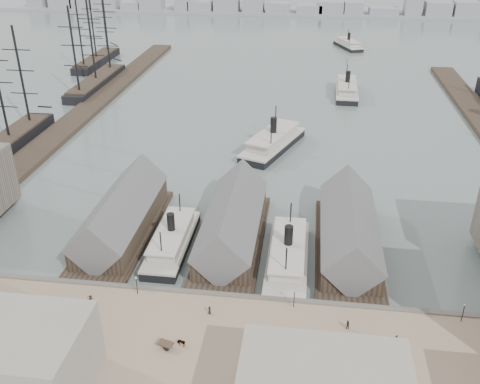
# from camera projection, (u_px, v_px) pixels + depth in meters

# --- Properties ---
(ground) EXTENTS (900.00, 900.00, 0.00)m
(ground) POSITION_uv_depth(u_px,v_px,m) (221.00, 286.00, 108.27)
(ground) COLOR slate
(ground) RESTS_ON ground
(quay) EXTENTS (180.00, 30.00, 2.00)m
(quay) POSITION_uv_depth(u_px,v_px,m) (201.00, 354.00, 90.23)
(quay) COLOR gray
(quay) RESTS_ON ground
(seawall) EXTENTS (180.00, 1.20, 2.30)m
(seawall) POSITION_uv_depth(u_px,v_px,m) (216.00, 298.00, 103.17)
(seawall) COLOR #59544C
(seawall) RESTS_ON ground
(west_wharf) EXTENTS (10.00, 220.00, 1.60)m
(west_wharf) POSITION_uv_depth(u_px,v_px,m) (88.00, 109.00, 203.71)
(west_wharf) COLOR #2D231C
(west_wharf) RESTS_ON ground
(ferry_shed_west) EXTENTS (14.00, 42.00, 12.60)m
(ferry_shed_west) POSITION_uv_depth(u_px,v_px,m) (122.00, 216.00, 123.99)
(ferry_shed_west) COLOR #2D231C
(ferry_shed_west) RESTS_ON ground
(ferry_shed_center) EXTENTS (14.00, 42.00, 12.60)m
(ferry_shed_center) POSITION_uv_depth(u_px,v_px,m) (232.00, 224.00, 120.96)
(ferry_shed_center) COLOR #2D231C
(ferry_shed_center) RESTS_ON ground
(ferry_shed_east) EXTENTS (14.00, 42.00, 12.60)m
(ferry_shed_east) POSITION_uv_depth(u_px,v_px,m) (349.00, 232.00, 117.92)
(ferry_shed_east) COLOR #2D231C
(ferry_shed_east) RESTS_ON ground
(lamp_post_near_w) EXTENTS (0.44, 0.44, 3.92)m
(lamp_post_near_w) POSITION_uv_depth(u_px,v_px,m) (136.00, 282.00, 101.69)
(lamp_post_near_w) COLOR black
(lamp_post_near_w) RESTS_ON quay
(lamp_post_near_e) EXTENTS (0.44, 0.44, 3.92)m
(lamp_post_near_e) POSITION_uv_depth(u_px,v_px,m) (294.00, 295.00, 98.19)
(lamp_post_near_e) COLOR black
(lamp_post_near_e) RESTS_ON quay
(lamp_post_far_e) EXTENTS (0.44, 0.44, 3.92)m
(lamp_post_far_e) POSITION_uv_depth(u_px,v_px,m) (464.00, 309.00, 94.69)
(lamp_post_far_e) COLOR black
(lamp_post_far_e) RESTS_ON quay
(far_shore) EXTENTS (500.00, 40.00, 15.72)m
(far_shore) POSITION_uv_depth(u_px,v_px,m) (291.00, 8.00, 400.34)
(far_shore) COLOR gray
(far_shore) RESTS_ON ground
(ferry_docked_west) EXTENTS (7.87, 26.24, 9.37)m
(ferry_docked_west) POSITION_uv_depth(u_px,v_px,m) (172.00, 240.00, 119.58)
(ferry_docked_west) COLOR black
(ferry_docked_west) RESTS_ON ground
(ferry_docked_east) EXTENTS (8.48, 28.26, 10.09)m
(ferry_docked_east) POSITION_uv_depth(u_px,v_px,m) (288.00, 255.00, 113.92)
(ferry_docked_east) COLOR black
(ferry_docked_east) RESTS_ON ground
(ferry_open_near) EXTENTS (19.96, 32.91, 11.28)m
(ferry_open_near) POSITION_uv_depth(u_px,v_px,m) (273.00, 142.00, 169.88)
(ferry_open_near) COLOR black
(ferry_open_near) RESTS_ON ground
(ferry_open_mid) EXTENTS (9.54, 29.83, 10.59)m
(ferry_open_mid) POSITION_uv_depth(u_px,v_px,m) (347.00, 89.00, 221.27)
(ferry_open_mid) COLOR black
(ferry_open_mid) RESTS_ON ground
(ferry_open_far) EXTENTS (16.29, 25.83, 8.88)m
(ferry_open_far) POSITION_uv_depth(u_px,v_px,m) (348.00, 44.00, 298.98)
(ferry_open_far) COLOR black
(ferry_open_far) RESTS_ON ground
(sailing_ship_mid) EXTENTS (8.90, 51.42, 36.58)m
(sailing_ship_mid) POSITION_uv_depth(u_px,v_px,m) (96.00, 81.00, 231.18)
(sailing_ship_mid) COLOR black
(sailing_ship_mid) RESTS_ON ground
(sailing_ship_far) EXTENTS (8.20, 45.57, 33.72)m
(sailing_ship_far) POSITION_uv_depth(u_px,v_px,m) (97.00, 59.00, 266.81)
(sailing_ship_far) COLOR black
(sailing_ship_far) RESTS_ON ground
(horse_cart_left) EXTENTS (4.71, 1.77, 1.56)m
(horse_cart_left) POSITION_uv_depth(u_px,v_px,m) (43.00, 308.00, 98.02)
(horse_cart_left) COLOR black
(horse_cart_left) RESTS_ON quay
(horse_cart_center) EXTENTS (4.91, 2.48, 1.49)m
(horse_cart_center) POSITION_uv_depth(u_px,v_px,m) (176.00, 343.00, 89.92)
(horse_cart_center) COLOR black
(horse_cart_center) RESTS_ON quay
(horse_cart_right) EXTENTS (4.63, 1.93, 1.42)m
(horse_cart_right) POSITION_uv_depth(u_px,v_px,m) (329.00, 373.00, 84.18)
(horse_cart_right) COLOR black
(horse_cart_right) RESTS_ON quay
(pedestrian_2) EXTENTS (1.15, 0.67, 1.77)m
(pedestrian_2) POSITION_uv_depth(u_px,v_px,m) (56.00, 308.00, 97.95)
(pedestrian_2) COLOR black
(pedestrian_2) RESTS_ON quay
(pedestrian_3) EXTENTS (1.02, 0.87, 1.64)m
(pedestrian_3) POSITION_uv_depth(u_px,v_px,m) (93.00, 355.00, 87.58)
(pedestrian_3) COLOR black
(pedestrian_3) RESTS_ON quay
(pedestrian_4) EXTENTS (0.79, 0.92, 1.59)m
(pedestrian_4) POSITION_uv_depth(u_px,v_px,m) (210.00, 310.00, 97.43)
(pedestrian_4) COLOR black
(pedestrian_4) RESTS_ON quay
(pedestrian_5) EXTENTS (0.69, 0.78, 1.79)m
(pedestrian_5) POSITION_uv_depth(u_px,v_px,m) (260.00, 343.00, 89.86)
(pedestrian_5) COLOR black
(pedestrian_5) RESTS_ON quay
(pedestrian_6) EXTENTS (1.02, 0.89, 1.78)m
(pedestrian_6) POSITION_uv_depth(u_px,v_px,m) (347.00, 325.00, 93.86)
(pedestrian_6) COLOR black
(pedestrian_6) RESTS_ON quay
(pedestrian_7) EXTENTS (1.21, 0.88, 1.69)m
(pedestrian_7) POSITION_uv_depth(u_px,v_px,m) (367.00, 369.00, 84.73)
(pedestrian_7) COLOR black
(pedestrian_7) RESTS_ON quay
(pedestrian_8) EXTENTS (0.96, 0.90, 1.59)m
(pedestrian_8) POSITION_uv_depth(u_px,v_px,m) (397.00, 339.00, 90.83)
(pedestrian_8) COLOR black
(pedestrian_8) RESTS_ON quay
(pedestrian_11) EXTENTS (1.10, 1.26, 1.69)m
(pedestrian_11) POSITION_uv_depth(u_px,v_px,m) (91.00, 299.00, 100.13)
(pedestrian_11) COLOR black
(pedestrian_11) RESTS_ON quay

